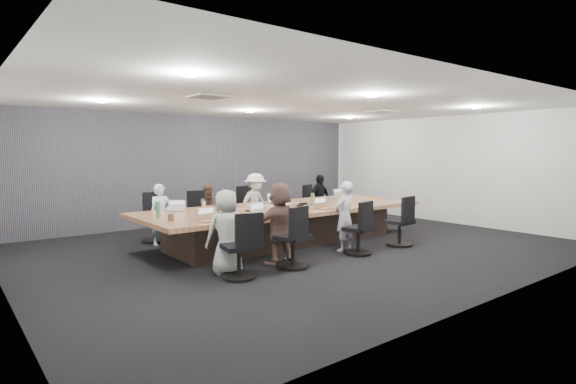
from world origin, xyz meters
TOP-DOWN VIEW (x-y plane):
  - floor at (0.00, 0.00)m, footprint 10.00×8.00m
  - ceiling at (0.00, 0.00)m, footprint 10.00×8.00m
  - wall_back at (0.00, 4.00)m, footprint 10.00×0.00m
  - wall_front at (0.00, -4.00)m, footprint 10.00×0.00m
  - wall_right at (5.00, 0.00)m, footprint 0.00×8.00m
  - curtain at (0.00, 3.92)m, footprint 9.80×0.04m
  - conference_table at (0.00, 0.50)m, footprint 6.00×2.20m
  - chair_0 at (-2.11, 2.20)m, footprint 0.70×0.70m
  - chair_1 at (-1.01, 2.20)m, footprint 0.61×0.61m
  - chair_2 at (0.18, 2.20)m, footprint 0.71×0.71m
  - chair_3 at (2.18, 2.20)m, footprint 0.65×0.65m
  - chair_4 at (-2.18, -1.20)m, footprint 0.63×0.63m
  - chair_5 at (-1.16, -1.20)m, footprint 0.67×0.67m
  - chair_6 at (0.37, -1.20)m, footprint 0.62×0.62m
  - chair_7 at (1.56, -1.20)m, footprint 0.61×0.61m
  - person_0 at (-2.11, 1.85)m, footprint 0.46×0.31m
  - laptop_0 at (-2.11, 1.30)m, footprint 0.36×0.28m
  - person_1 at (-1.01, 1.85)m, footprint 0.60×0.48m
  - laptop_1 at (-1.01, 1.30)m, footprint 0.32×0.22m
  - person_2 at (0.18, 1.85)m, footprint 0.98×0.70m
  - laptop_2 at (0.18, 1.30)m, footprint 0.30×0.21m
  - person_3 at (2.18, 1.85)m, footprint 0.78×0.38m
  - laptop_3 at (2.18, 1.30)m, footprint 0.37×0.27m
  - person_4 at (-2.18, -0.85)m, footprint 0.70×0.52m
  - laptop_4 at (-2.18, -0.30)m, footprint 0.36×0.28m
  - person_5 at (-1.16, -0.85)m, footprint 1.29×0.45m
  - laptop_5 at (-1.16, -0.30)m, footprint 0.33×0.24m
  - person_6 at (0.37, -0.85)m, footprint 0.53×0.39m
  - laptop_6 at (0.37, -0.30)m, footprint 0.33×0.23m
  - bottle_green_left at (-2.65, 0.66)m, footprint 0.10×0.10m
  - bottle_green_right at (0.56, 0.27)m, footprint 0.08×0.08m
  - bottle_clear at (-1.70, 0.79)m, footprint 0.08×0.08m
  - cup_white_far at (0.09, 1.04)m, footprint 0.08×0.08m
  - cup_white_near at (1.31, 0.74)m, footprint 0.09×0.09m
  - mug_brown at (-2.65, 0.12)m, footprint 0.10×0.10m
  - mic_left at (-0.98, 0.32)m, footprint 0.15×0.11m
  - mic_right at (0.56, 0.59)m, footprint 0.17×0.13m
  - stapler at (0.20, 0.25)m, footprint 0.15×0.04m
  - canvas_bag at (1.78, 0.59)m, footprint 0.30×0.20m
  - snack_packet at (2.65, 0.42)m, footprint 0.20×0.14m

SIDE VIEW (x-z plane):
  - floor at x=0.00m, z-range 0.00..0.00m
  - chair_3 at x=2.18m, z-range 0.00..0.77m
  - chair_6 at x=0.37m, z-range 0.00..0.78m
  - chair_4 at x=-2.18m, z-range 0.00..0.79m
  - chair_1 at x=-1.01m, z-range 0.00..0.79m
  - conference_table at x=0.00m, z-range 0.03..0.77m
  - chair_7 at x=1.56m, z-range 0.00..0.80m
  - chair_5 at x=-1.16m, z-range 0.00..0.82m
  - chair_0 at x=-2.11m, z-range 0.00..0.85m
  - chair_2 at x=0.18m, z-range 0.00..0.88m
  - person_1 at x=-1.01m, z-range 0.00..1.17m
  - person_0 at x=-2.11m, z-range 0.00..1.23m
  - person_3 at x=2.18m, z-range 0.00..1.28m
  - person_4 at x=-2.18m, z-range 0.00..1.30m
  - person_6 at x=0.37m, z-range 0.00..1.32m
  - person_2 at x=0.18m, z-range 0.00..1.37m
  - person_5 at x=-1.16m, z-range 0.00..1.37m
  - laptop_0 at x=-2.11m, z-range 0.74..0.76m
  - laptop_1 at x=-1.01m, z-range 0.74..0.76m
  - laptop_2 at x=0.18m, z-range 0.74..0.76m
  - laptop_3 at x=2.18m, z-range 0.74..0.76m
  - laptop_4 at x=-2.18m, z-range 0.74..0.76m
  - laptop_5 at x=-1.16m, z-range 0.74..0.76m
  - laptop_6 at x=0.37m, z-range 0.74..0.76m
  - mic_left at x=-0.98m, z-range 0.74..0.77m
  - mic_right at x=0.56m, z-range 0.74..0.77m
  - snack_packet at x=2.65m, z-range 0.74..0.78m
  - stapler at x=0.20m, z-range 0.74..0.80m
  - cup_white_far at x=0.09m, z-range 0.74..0.83m
  - cup_white_near at x=1.31m, z-range 0.74..0.84m
  - mug_brown at x=-2.65m, z-range 0.74..0.86m
  - canvas_bag at x=1.78m, z-range 0.74..0.90m
  - bottle_clear at x=-1.70m, z-range 0.74..0.95m
  - bottle_green_right at x=0.56m, z-range 0.74..1.01m
  - bottle_green_left at x=-2.65m, z-range 0.74..1.01m
  - wall_back at x=0.00m, z-range 0.00..2.80m
  - wall_front at x=0.00m, z-range 0.00..2.80m
  - wall_right at x=5.00m, z-range 0.00..2.80m
  - curtain at x=0.00m, z-range 0.00..2.80m
  - ceiling at x=0.00m, z-range 2.80..2.80m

